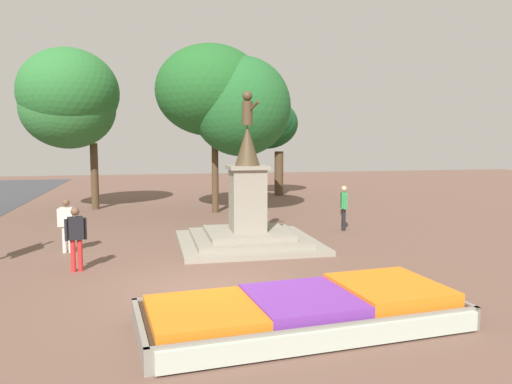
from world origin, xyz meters
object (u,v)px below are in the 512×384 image
(flower_planter, at_px, (307,311))
(pedestrian_crossing_plaza, at_px, (76,234))
(statue_monument, at_px, (248,218))
(pedestrian_with_handbag, at_px, (344,205))
(pedestrian_near_planter, at_px, (67,222))

(flower_planter, relative_size, pedestrian_crossing_plaza, 3.66)
(flower_planter, xyz_separation_m, statue_monument, (0.32, 7.43, 0.61))
(flower_planter, relative_size, pedestrian_with_handbag, 3.65)
(pedestrian_near_planter, relative_size, pedestrian_crossing_plaza, 0.97)
(flower_planter, bearing_deg, pedestrian_with_handbag, 64.12)
(flower_planter, height_order, statue_monument, statue_monument)
(pedestrian_with_handbag, bearing_deg, pedestrian_near_planter, -169.59)
(pedestrian_with_handbag, relative_size, pedestrian_near_planter, 1.03)
(flower_planter, xyz_separation_m, pedestrian_with_handbag, (4.48, 9.24, 0.71))
(flower_planter, bearing_deg, pedestrian_crossing_plaza, 133.85)
(statue_monument, relative_size, pedestrian_with_handbag, 2.93)
(statue_monument, distance_m, pedestrian_near_planter, 5.74)
(flower_planter, relative_size, pedestrian_near_planter, 3.78)
(flower_planter, bearing_deg, statue_monument, 87.57)
(flower_planter, distance_m, pedestrian_with_handbag, 10.29)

